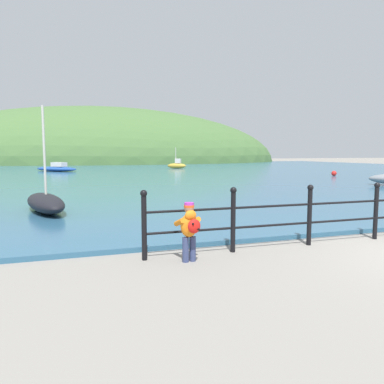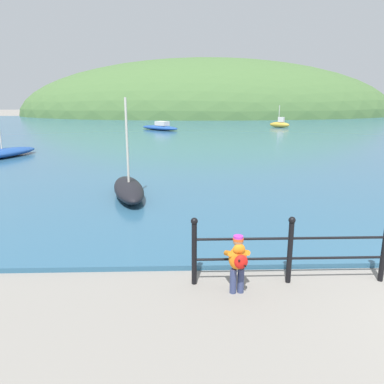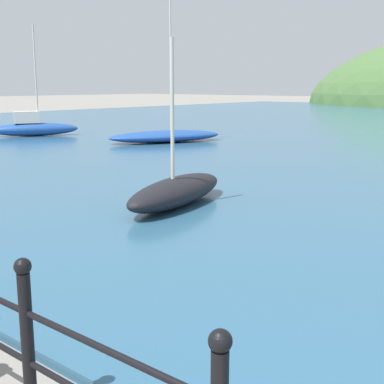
{
  "view_description": "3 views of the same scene",
  "coord_description": "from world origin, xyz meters",
  "px_view_note": "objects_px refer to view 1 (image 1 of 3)",
  "views": [
    {
      "loc": [
        -6.23,
        -4.68,
        1.83
      ],
      "look_at": [
        -3.13,
        4.63,
        0.79
      ],
      "focal_mm": 35.0,
      "sensor_mm": 36.0,
      "label": 1
    },
    {
      "loc": [
        -5.26,
        -4.44,
        3.16
      ],
      "look_at": [
        -4.95,
        5.08,
        0.74
      ],
      "focal_mm": 35.0,
      "sensor_mm": 36.0,
      "label": 2
    },
    {
      "loc": [
        -0.32,
        -0.38,
        2.34
      ],
      "look_at": [
        -4.34,
        4.43,
        1.08
      ],
      "focal_mm": 50.0,
      "sensor_mm": 36.0,
      "label": 3
    }
  ],
  "objects_px": {
    "boat_red_dinghy": "(57,168)",
    "mooring_buoy": "(334,173)",
    "child_in_coat": "(190,226)",
    "boat_far_right": "(177,165)",
    "boat_green_fishing": "(45,202)"
  },
  "relations": [
    {
      "from": "boat_red_dinghy",
      "to": "mooring_buoy",
      "type": "relative_size",
      "value": 11.47
    },
    {
      "from": "child_in_coat",
      "to": "boat_far_right",
      "type": "distance_m",
      "value": 35.13
    },
    {
      "from": "child_in_coat",
      "to": "boat_far_right",
      "type": "relative_size",
      "value": 0.44
    },
    {
      "from": "boat_green_fishing",
      "to": "boat_far_right",
      "type": "xyz_separation_m",
      "value": [
        12.11,
        27.93,
        0.08
      ]
    },
    {
      "from": "child_in_coat",
      "to": "mooring_buoy",
      "type": "xyz_separation_m",
      "value": [
        17.02,
        17.3,
        -0.32
      ]
    },
    {
      "from": "boat_green_fishing",
      "to": "boat_far_right",
      "type": "bearing_deg",
      "value": 66.56
    },
    {
      "from": "child_in_coat",
      "to": "boat_green_fishing",
      "type": "xyz_separation_m",
      "value": [
        -2.55,
        5.87,
        -0.23
      ]
    },
    {
      "from": "boat_red_dinghy",
      "to": "mooring_buoy",
      "type": "distance_m",
      "value": 24.18
    },
    {
      "from": "child_in_coat",
      "to": "boat_red_dinghy",
      "type": "xyz_separation_m",
      "value": [
        -2.84,
        31.11,
        -0.23
      ]
    },
    {
      "from": "boat_far_right",
      "to": "mooring_buoy",
      "type": "bearing_deg",
      "value": -65.68
    },
    {
      "from": "child_in_coat",
      "to": "boat_green_fishing",
      "type": "relative_size",
      "value": 0.31
    },
    {
      "from": "boat_red_dinghy",
      "to": "mooring_buoy",
      "type": "bearing_deg",
      "value": -34.8
    },
    {
      "from": "child_in_coat",
      "to": "boat_far_right",
      "type": "xyz_separation_m",
      "value": [
        9.56,
        33.8,
        -0.15
      ]
    },
    {
      "from": "boat_green_fishing",
      "to": "boat_red_dinghy",
      "type": "bearing_deg",
      "value": 90.66
    },
    {
      "from": "child_in_coat",
      "to": "boat_green_fishing",
      "type": "bearing_deg",
      "value": 113.49
    }
  ]
}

